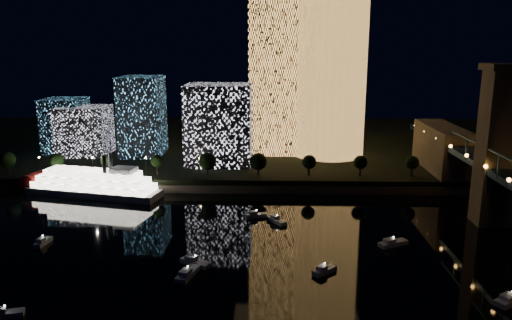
# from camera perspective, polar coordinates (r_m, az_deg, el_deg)

# --- Properties ---
(ground) EXTENTS (520.00, 520.00, 0.00)m
(ground) POSITION_cam_1_polar(r_m,az_deg,el_deg) (116.72, 4.26, -15.49)
(ground) COLOR black
(ground) RESTS_ON ground
(far_bank) EXTENTS (420.00, 160.00, 5.00)m
(far_bank) POSITION_cam_1_polar(r_m,az_deg,el_deg) (267.66, 2.76, 1.73)
(far_bank) COLOR black
(far_bank) RESTS_ON ground
(seawall) EXTENTS (420.00, 6.00, 3.00)m
(seawall) POSITION_cam_1_polar(r_m,az_deg,el_deg) (192.18, 3.19, -3.23)
(seawall) COLOR #6B5E4C
(seawall) RESTS_ON ground
(tower_cylindrical) EXTENTS (34.00, 34.00, 83.13)m
(tower_cylindrical) POSITION_cam_1_polar(r_m,az_deg,el_deg) (230.19, 8.56, 10.81)
(tower_cylindrical) COLOR #E79E4A
(tower_cylindrical) RESTS_ON far_bank
(tower_rectangular) EXTENTS (23.67, 23.67, 75.30)m
(tower_rectangular) POSITION_cam_1_polar(r_m,az_deg,el_deg) (235.36, 2.16, 10.01)
(tower_rectangular) COLOR #E79E4A
(tower_rectangular) RESTS_ON far_bank
(midrise_blocks) EXTENTS (98.69, 44.24, 36.09)m
(midrise_blocks) POSITION_cam_1_polar(r_m,az_deg,el_deg) (231.28, -12.37, 4.14)
(midrise_blocks) COLOR white
(midrise_blocks) RESTS_ON far_bank
(riverboat) EXTENTS (56.29, 22.86, 16.64)m
(riverboat) POSITION_cam_1_polar(r_m,az_deg,el_deg) (198.18, -18.66, -2.59)
(riverboat) COLOR silver
(riverboat) RESTS_ON ground
(motorboats) EXTENTS (124.45, 87.37, 2.78)m
(motorboats) POSITION_cam_1_polar(r_m,az_deg,el_deg) (123.19, 1.12, -13.39)
(motorboats) COLOR silver
(motorboats) RESTS_ON ground
(esplanade_trees) EXTENTS (165.90, 6.93, 8.97)m
(esplanade_trees) POSITION_cam_1_polar(r_m,az_deg,el_deg) (197.54, -6.50, -0.15)
(esplanade_trees) COLOR black
(esplanade_trees) RESTS_ON far_bank
(street_lamps) EXTENTS (132.70, 0.70, 5.65)m
(street_lamps) POSITION_cam_1_polar(r_m,az_deg,el_deg) (203.76, -6.47, -0.15)
(street_lamps) COLOR black
(street_lamps) RESTS_ON far_bank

